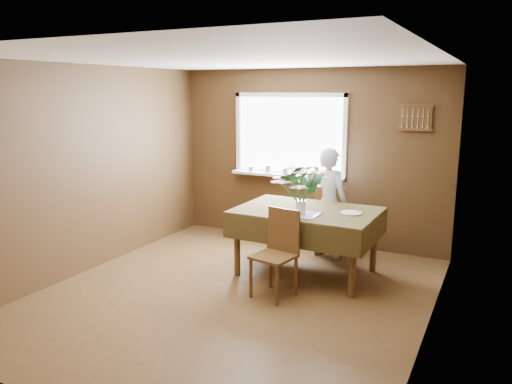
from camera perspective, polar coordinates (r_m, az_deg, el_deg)
The scene contains 15 objects.
floor at distance 5.56m, azimuth -2.60°, elevation -11.69°, with size 4.50×4.50×0.00m, color #4A3119.
ceiling at distance 5.12m, azimuth -2.86°, elevation 14.97°, with size 4.50×4.50×0.00m, color white.
wall_back at distance 7.22m, azimuth 6.08°, elevation 3.97°, with size 4.00×4.00×0.00m, color brown.
wall_front at distance 3.47m, azimuth -21.30°, elevation -5.05°, with size 4.00×4.00×0.00m, color brown.
wall_left at distance 6.41m, azimuth -18.53°, elevation 2.48°, with size 4.50×4.50×0.00m, color brown.
wall_right at distance 4.58m, azimuth 19.67°, elevation -1.03°, with size 4.50×4.50×0.00m, color brown.
window_assembly at distance 7.26m, azimuth 3.77°, elevation 4.89°, with size 1.72×0.20×1.22m.
spoon_rack at distance 6.76m, azimuth 17.77°, elevation 8.09°, with size 0.44×0.05×0.33m.
dining_table at distance 5.98m, azimuth 5.81°, elevation -2.92°, with size 1.67×1.15×0.81m.
chair_far at distance 6.79m, azimuth 8.49°, elevation -2.88°, with size 0.46×0.47×0.95m.
chair_near at distance 5.42m, azimuth 2.54°, elevation -6.50°, with size 0.48×0.48×0.94m.
seated_woman at distance 6.67m, azimuth 8.24°, elevation -1.19°, with size 0.54×0.35×1.47m, color white.
flower_bouquet at distance 5.69m, azimuth 5.16°, elevation 0.89°, with size 0.61×0.61×0.53m.
side_plate at distance 5.84m, azimuth 10.81°, elevation -2.36°, with size 0.24×0.24×0.01m, color white.
table_knife at distance 5.70m, azimuth 7.10°, elevation -2.57°, with size 0.02×0.23×0.00m, color silver.
Camera 1 is at (2.51, -4.45, 2.19)m, focal length 35.00 mm.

